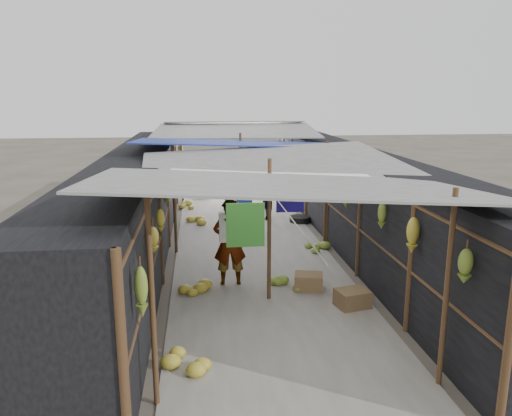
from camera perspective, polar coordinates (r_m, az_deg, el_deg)
name	(u,v)px	position (r m, az deg, el deg)	size (l,w,h in m)	color
ground	(302,394)	(6.72, 5.30, -20.39)	(80.00, 80.00, 0.00)	#6B6356
aisle_slab	(249,244)	(12.60, -0.76, -4.10)	(3.60, 16.00, 0.02)	#9E998E
stall_left	(138,202)	(12.34, -13.35, 0.66)	(1.40, 15.00, 2.30)	black
stall_right	(355,197)	(12.87, 11.27, 1.25)	(1.40, 15.00, 2.30)	black
crate_near	(309,282)	(9.74, 6.03, -8.41)	(0.53, 0.43, 0.32)	olive
crate_mid	(352,299)	(9.09, 10.95, -10.16)	(0.54, 0.43, 0.33)	olive
crate_back	(202,194)	(18.26, -6.18, 1.60)	(0.47, 0.39, 0.30)	olive
black_basin	(300,219)	(14.75, 5.02, -1.30)	(0.61, 0.61, 0.18)	black
vendor_elderly	(230,242)	(9.73, -3.05, -3.95)	(0.63, 0.42, 1.74)	white
shopper_blue	(244,211)	(13.04, -1.35, -0.36)	(0.68, 0.53, 1.41)	#1F519D
vendor_seated	(266,204)	(14.85, 1.19, 0.51)	(0.66, 0.38, 1.03)	#45403C
market_canopy	(249,147)	(12.44, -0.84, 6.97)	(5.62, 15.20, 2.77)	brown
hanging_bananas	(252,181)	(12.13, -0.45, 3.14)	(3.95, 14.09, 0.81)	olive
floor_bananas	(223,244)	(12.06, -3.81, -4.17)	(3.89, 10.57, 0.35)	olive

